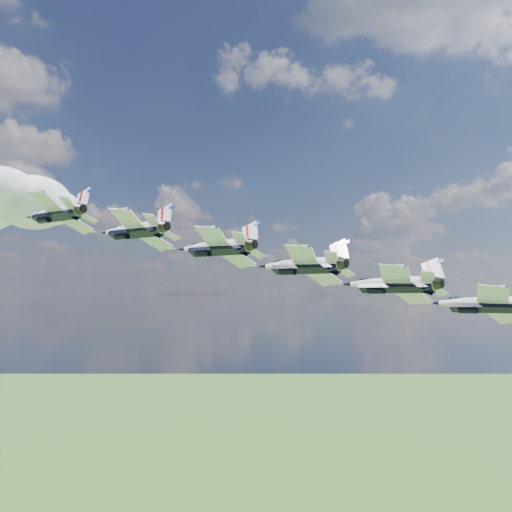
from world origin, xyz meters
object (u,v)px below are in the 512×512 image
jet_4 (388,284)px  jet_5 (482,303)px  jet_1 (132,230)px  jet_2 (214,247)px  jet_3 (299,265)px  jet_0 (53,213)px

jet_4 → jet_5: size_ratio=1.00×
jet_1 → jet_4: (27.31, -23.37, -7.82)m
jet_2 → jet_3: jet_2 is taller
jet_0 → jet_5: (45.51, -38.94, -13.04)m
jet_5 → jet_1: bearing=120.9°
jet_0 → jet_5: jet_0 is taller
jet_0 → jet_4: jet_0 is taller
jet_4 → jet_1: bearing=120.9°
jet_1 → jet_3: (18.21, -15.58, -5.21)m
jet_4 → jet_0: bearing=120.9°
jet_0 → jet_2: jet_0 is taller
jet_2 → jet_3: 12.26m
jet_0 → jet_3: (27.31, -23.37, -7.82)m
jet_1 → jet_2: size_ratio=1.00×
jet_0 → jet_4: (36.41, -31.15, -10.43)m
jet_1 → jet_3: jet_1 is taller
jet_0 → jet_2: size_ratio=1.00×
jet_1 → jet_0: bearing=120.9°
jet_3 → jet_4: jet_3 is taller
jet_2 → jet_0: bearing=120.9°
jet_3 → jet_1: bearing=120.9°
jet_0 → jet_1: 12.26m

